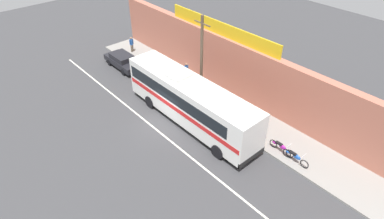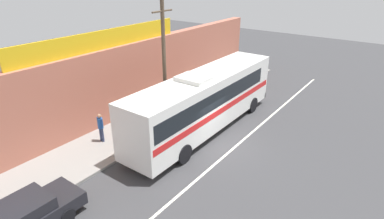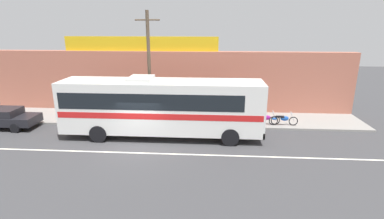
# 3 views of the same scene
# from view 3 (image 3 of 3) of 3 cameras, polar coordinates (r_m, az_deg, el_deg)

# --- Properties ---
(ground_plane) EXTENTS (70.00, 70.00, 0.00)m
(ground_plane) POSITION_cam_3_polar(r_m,az_deg,el_deg) (17.25, -10.56, -7.22)
(ground_plane) COLOR #3A3A3D
(sidewalk_slab) EXTENTS (30.00, 3.60, 0.14)m
(sidewalk_slab) POSITION_cam_3_polar(r_m,az_deg,el_deg) (21.96, -7.26, -1.64)
(sidewalk_slab) COLOR gray
(sidewalk_slab) RESTS_ON ground_plane
(storefront_facade) EXTENTS (30.00, 0.70, 4.80)m
(storefront_facade) POSITION_cam_3_polar(r_m,az_deg,el_deg) (23.43, -6.47, 5.42)
(storefront_facade) COLOR #B26651
(storefront_facade) RESTS_ON ground_plane
(storefront_billboard) EXTENTS (11.96, 0.12, 1.10)m
(storefront_billboard) POSITION_cam_3_polar(r_m,az_deg,el_deg) (23.33, -10.02, 12.55)
(storefront_billboard) COLOR gold
(storefront_billboard) RESTS_ON storefront_facade
(road_center_stripe) EXTENTS (30.00, 0.14, 0.01)m
(road_center_stripe) POSITION_cam_3_polar(r_m,az_deg,el_deg) (16.54, -11.24, -8.30)
(road_center_stripe) COLOR silver
(road_center_stripe) RESTS_ON ground_plane
(intercity_bus) EXTENTS (12.26, 2.65, 3.78)m
(intercity_bus) POSITION_cam_3_polar(r_m,az_deg,el_deg) (17.97, -6.20, 0.94)
(intercity_bus) COLOR white
(intercity_bus) RESTS_ON ground_plane
(parked_car) EXTENTS (4.52, 1.85, 1.37)m
(parked_car) POSITION_cam_3_polar(r_m,az_deg,el_deg) (23.52, -32.99, -1.31)
(parked_car) COLOR black
(parked_car) RESTS_ON ground_plane
(utility_pole) EXTENTS (1.60, 0.22, 7.53)m
(utility_pole) POSITION_cam_3_polar(r_m,az_deg,el_deg) (19.84, -8.36, 8.16)
(utility_pole) COLOR brown
(utility_pole) RESTS_ON sidewalk_slab
(motorcycle_green) EXTENTS (1.96, 0.56, 0.94)m
(motorcycle_green) POSITION_cam_3_polar(r_m,az_deg,el_deg) (20.70, 14.10, -1.71)
(motorcycle_green) COLOR black
(motorcycle_green) RESTS_ON sidewalk_slab
(motorcycle_red) EXTENTS (1.96, 0.56, 0.94)m
(motorcycle_red) POSITION_cam_3_polar(r_m,az_deg,el_deg) (20.86, 17.36, -1.84)
(motorcycle_red) COLOR black
(motorcycle_red) RESTS_ON sidewalk_slab
(pedestrian_far_left) EXTENTS (0.30, 0.48, 1.67)m
(pedestrian_far_left) POSITION_cam_3_polar(r_m,az_deg,el_deg) (20.95, -1.42, 0.57)
(pedestrian_far_left) COLOR navy
(pedestrian_far_left) RESTS_ON sidewalk_slab
(pedestrian_near_shop) EXTENTS (0.30, 0.48, 1.71)m
(pedestrian_near_shop) POSITION_cam_3_polar(r_m,az_deg,el_deg) (23.00, -16.33, 1.42)
(pedestrian_near_shop) COLOR navy
(pedestrian_near_shop) RESTS_ON sidewalk_slab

